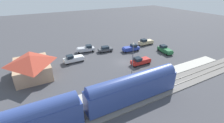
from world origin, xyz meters
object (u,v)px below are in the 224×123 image
at_px(sedan_charcoal, 105,49).
at_px(pickup_red, 140,61).
at_px(pickup_blue, 131,48).
at_px(pickup_white, 73,59).
at_px(pickup_tan, 146,42).
at_px(pedestrian_on_platform, 139,76).
at_px(station_building, 32,65).
at_px(pickup_green, 165,50).
at_px(pickup_silver, 86,49).
at_px(light_pole_near_platform, 133,56).

xyz_separation_m(sedan_charcoal, pickup_red, (-12.46, -4.15, 0.15)).
height_order(pickup_blue, pickup_white, same).
bearing_deg(pickup_blue, pickup_white, 87.42).
xyz_separation_m(pickup_tan, pickup_red, (-11.55, 11.18, 0.00)).
distance_m(pedestrian_on_platform, pickup_blue, 17.52).
relative_size(pickup_blue, pickup_white, 1.02).
height_order(station_building, pickup_green, station_building).
distance_m(station_building, pickup_silver, 17.72).
bearing_deg(pickup_tan, station_building, 96.88).
xyz_separation_m(pickup_red, pickup_white, (9.80, 15.10, 0.00)).
xyz_separation_m(sedan_charcoal, pickup_green, (-9.53, -15.82, 0.15)).
bearing_deg(pickup_red, pickup_green, -75.93).
distance_m(pedestrian_on_platform, sedan_charcoal, 18.85).
relative_size(pickup_blue, pickup_tan, 1.03).
xyz_separation_m(pickup_red, light_pole_near_platform, (-4.05, 5.60, 4.05)).
relative_size(pickup_silver, pickup_red, 1.04).
xyz_separation_m(station_building, pickup_red, (-7.15, -25.28, -1.61)).
bearing_deg(pedestrian_on_platform, pickup_tan, -42.44).
distance_m(sedan_charcoal, light_pole_near_platform, 17.09).
xyz_separation_m(pickup_tan, sedan_charcoal, (0.91, 15.33, -0.15)).
height_order(station_building, pedestrian_on_platform, station_building).
distance_m(pedestrian_on_platform, pickup_silver, 21.96).
xyz_separation_m(pedestrian_on_platform, pickup_green, (9.29, -16.87, -0.25)).
relative_size(pickup_tan, sedan_charcoal, 1.15).
distance_m(pickup_tan, light_pole_near_platform, 23.26).
height_order(station_building, pickup_red, station_building).
distance_m(pickup_green, light_pole_near_platform, 19.05).
xyz_separation_m(station_building, pickup_white, (2.65, -10.18, -1.61)).
xyz_separation_m(pickup_blue, pickup_silver, (6.18, 12.81, 0.00)).
distance_m(pickup_blue, sedan_charcoal, 8.18).
bearing_deg(pickup_white, pedestrian_on_platform, -148.53).
relative_size(pickup_red, pickup_green, 0.96).
bearing_deg(pedestrian_on_platform, pickup_blue, -28.86).
height_order(pickup_silver, pickup_red, same).
distance_m(pickup_blue, pickup_green, 10.36).
bearing_deg(pickup_tan, sedan_charcoal, 86.62).
xyz_separation_m(pickup_blue, light_pole_near_platform, (-13.03, 8.85, 4.05)).
bearing_deg(sedan_charcoal, station_building, 104.09).
relative_size(station_building, pickup_green, 1.87).
bearing_deg(pickup_silver, pickup_green, -119.97).
height_order(pickup_silver, sedan_charcoal, pickup_silver).
height_order(pickup_green, light_pole_near_platform, light_pole_near_platform).
bearing_deg(sedan_charcoal, pickup_blue, -115.17).
bearing_deg(station_building, pickup_blue, -86.34).
bearing_deg(pickup_tan, pickup_silver, 80.13).
height_order(pickup_silver, pickup_white, same).
bearing_deg(pickup_green, pickup_red, 104.07).
relative_size(pickup_tan, light_pole_near_platform, 0.67).
bearing_deg(pickup_red, pedestrian_on_platform, 140.72).
bearing_deg(pickup_tan, pickup_red, 135.94).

